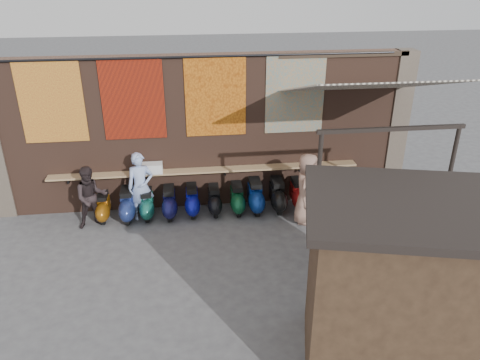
{
  "coord_description": "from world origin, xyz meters",
  "views": [
    {
      "loc": [
        -0.49,
        -8.79,
        6.04
      ],
      "look_at": [
        0.75,
        1.2,
        1.3
      ],
      "focal_mm": 35.0,
      "sensor_mm": 36.0,
      "label": 1
    }
  ],
  "objects_px": {
    "scooter_stool_0": "(103,207)",
    "scooter_stool_3": "(170,203)",
    "scooter_stool_7": "(255,196)",
    "shopper_navy": "(386,206)",
    "scooter_stool_1": "(128,205)",
    "scooter_stool_9": "(298,194)",
    "scooter_stool_5": "(214,200)",
    "shopper_tan": "(307,189)",
    "scooter_stool_8": "(278,195)",
    "market_stall": "(399,293)",
    "shelf_box": "(151,168)",
    "scooter_stool_4": "(192,201)",
    "diner_left": "(141,186)",
    "shopper_grey": "(408,216)",
    "scooter_stool_2": "(147,204)",
    "scooter_stool_6": "(237,199)",
    "diner_right": "(91,197)"
  },
  "relations": [
    {
      "from": "scooter_stool_7",
      "to": "shopper_navy",
      "type": "xyz_separation_m",
      "value": [
        2.79,
        -1.72,
        0.45
      ]
    },
    {
      "from": "diner_right",
      "to": "scooter_stool_5",
      "type": "bearing_deg",
      "value": -11.6
    },
    {
      "from": "scooter_stool_0",
      "to": "scooter_stool_3",
      "type": "height_order",
      "value": "scooter_stool_3"
    },
    {
      "from": "shelf_box",
      "to": "scooter_stool_4",
      "type": "relative_size",
      "value": 0.74
    },
    {
      "from": "scooter_stool_1",
      "to": "shopper_grey",
      "type": "distance_m",
      "value": 6.8
    },
    {
      "from": "scooter_stool_0",
      "to": "scooter_stool_1",
      "type": "xyz_separation_m",
      "value": [
        0.61,
        -0.04,
        0.06
      ]
    },
    {
      "from": "shopper_tan",
      "to": "shopper_grey",
      "type": "bearing_deg",
      "value": -95.91
    },
    {
      "from": "scooter_stool_4",
      "to": "market_stall",
      "type": "relative_size",
      "value": 0.28
    },
    {
      "from": "scooter_stool_8",
      "to": "shopper_navy",
      "type": "height_order",
      "value": "shopper_navy"
    },
    {
      "from": "scooter_stool_5",
      "to": "market_stall",
      "type": "relative_size",
      "value": 0.26
    },
    {
      "from": "shopper_grey",
      "to": "scooter_stool_2",
      "type": "bearing_deg",
      "value": 14.77
    },
    {
      "from": "scooter_stool_1",
      "to": "scooter_stool_9",
      "type": "relative_size",
      "value": 1.03
    },
    {
      "from": "scooter_stool_4",
      "to": "scooter_stool_8",
      "type": "height_order",
      "value": "scooter_stool_8"
    },
    {
      "from": "market_stall",
      "to": "shopper_tan",
      "type": "bearing_deg",
      "value": 106.18
    },
    {
      "from": "scooter_stool_5",
      "to": "scooter_stool_9",
      "type": "bearing_deg",
      "value": 0.52
    },
    {
      "from": "shelf_box",
      "to": "shopper_navy",
      "type": "height_order",
      "value": "shopper_navy"
    },
    {
      "from": "scooter_stool_4",
      "to": "market_stall",
      "type": "xyz_separation_m",
      "value": [
        3.02,
        -5.47,
        1.06
      ]
    },
    {
      "from": "scooter_stool_1",
      "to": "scooter_stool_5",
      "type": "relative_size",
      "value": 1.11
    },
    {
      "from": "scooter_stool_3",
      "to": "shopper_tan",
      "type": "relative_size",
      "value": 0.45
    },
    {
      "from": "scooter_stool_1",
      "to": "scooter_stool_3",
      "type": "bearing_deg",
      "value": 0.37
    },
    {
      "from": "scooter_stool_8",
      "to": "diner_right",
      "type": "bearing_deg",
      "value": -176.75
    },
    {
      "from": "scooter_stool_8",
      "to": "scooter_stool_9",
      "type": "relative_size",
      "value": 1.07
    },
    {
      "from": "scooter_stool_1",
      "to": "diner_left",
      "type": "relative_size",
      "value": 0.48
    },
    {
      "from": "scooter_stool_0",
      "to": "scooter_stool_8",
      "type": "relative_size",
      "value": 0.83
    },
    {
      "from": "shopper_grey",
      "to": "shopper_tan",
      "type": "bearing_deg",
      "value": -1.2
    },
    {
      "from": "scooter_stool_3",
      "to": "scooter_stool_5",
      "type": "distance_m",
      "value": 1.16
    },
    {
      "from": "diner_left",
      "to": "diner_right",
      "type": "height_order",
      "value": "diner_left"
    },
    {
      "from": "diner_left",
      "to": "market_stall",
      "type": "relative_size",
      "value": 0.62
    },
    {
      "from": "scooter_stool_0",
      "to": "market_stall",
      "type": "xyz_separation_m",
      "value": [
        5.27,
        -5.44,
        1.1
      ]
    },
    {
      "from": "scooter_stool_0",
      "to": "scooter_stool_1",
      "type": "bearing_deg",
      "value": -4.05
    },
    {
      "from": "scooter_stool_2",
      "to": "market_stall",
      "type": "relative_size",
      "value": 0.27
    },
    {
      "from": "scooter_stool_9",
      "to": "shopper_grey",
      "type": "relative_size",
      "value": 0.51
    },
    {
      "from": "scooter_stool_0",
      "to": "scooter_stool_3",
      "type": "bearing_deg",
      "value": -1.25
    },
    {
      "from": "scooter_stool_9",
      "to": "shopper_navy",
      "type": "height_order",
      "value": "shopper_navy"
    },
    {
      "from": "scooter_stool_7",
      "to": "diner_left",
      "type": "bearing_deg",
      "value": -179.81
    },
    {
      "from": "diner_left",
      "to": "scooter_stool_0",
      "type": "bearing_deg",
      "value": 169.46
    },
    {
      "from": "scooter_stool_3",
      "to": "diner_left",
      "type": "xyz_separation_m",
      "value": [
        -0.69,
        0.02,
        0.5
      ]
    },
    {
      "from": "scooter_stool_5",
      "to": "scooter_stool_8",
      "type": "distance_m",
      "value": 1.67
    },
    {
      "from": "scooter_stool_5",
      "to": "shopper_tan",
      "type": "bearing_deg",
      "value": -17.9
    },
    {
      "from": "shelf_box",
      "to": "scooter_stool_2",
      "type": "relative_size",
      "value": 0.77
    },
    {
      "from": "scooter_stool_6",
      "to": "scooter_stool_9",
      "type": "relative_size",
      "value": 0.97
    },
    {
      "from": "scooter_stool_6",
      "to": "scooter_stool_7",
      "type": "height_order",
      "value": "scooter_stool_7"
    },
    {
      "from": "market_stall",
      "to": "shopper_navy",
      "type": "bearing_deg",
      "value": 82.78
    },
    {
      "from": "shopper_grey",
      "to": "diner_right",
      "type": "bearing_deg",
      "value": 20.05
    },
    {
      "from": "shelf_box",
      "to": "scooter_stool_3",
      "type": "relative_size",
      "value": 0.73
    },
    {
      "from": "shopper_navy",
      "to": "scooter_stool_5",
      "type": "bearing_deg",
      "value": -40.49
    },
    {
      "from": "diner_left",
      "to": "scooter_stool_7",
      "type": "bearing_deg",
      "value": -9.26
    },
    {
      "from": "scooter_stool_3",
      "to": "diner_right",
      "type": "bearing_deg",
      "value": -172.27
    },
    {
      "from": "scooter_stool_0",
      "to": "scooter_stool_9",
      "type": "bearing_deg",
      "value": 0.33
    },
    {
      "from": "market_stall",
      "to": "shopper_grey",
      "type": "bearing_deg",
      "value": 75.36
    }
  ]
}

